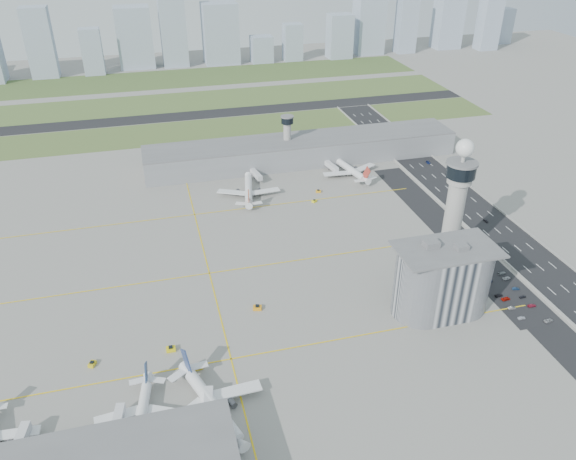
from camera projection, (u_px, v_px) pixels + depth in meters
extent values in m
plane|color=gray|center=(308.00, 297.00, 249.96)|extent=(1000.00, 1000.00, 0.00)
cube|color=#526C33|center=(200.00, 130.00, 433.32)|extent=(480.00, 50.00, 0.08)
cube|color=#526E34|center=(189.00, 102.00, 495.92)|extent=(480.00, 60.00, 0.08)
cube|color=#3F5226|center=(181.00, 78.00, 562.70)|extent=(480.00, 70.00, 0.08)
cube|color=black|center=(194.00, 115.00, 464.19)|extent=(480.00, 22.00, 0.10)
cube|color=black|center=(532.00, 261.00, 275.41)|extent=(28.00, 500.00, 0.10)
cube|color=#9E9E99|center=(507.00, 264.00, 272.03)|extent=(0.60, 500.00, 1.20)
cube|color=#9E9E99|center=(557.00, 256.00, 278.23)|extent=(0.60, 500.00, 1.20)
cube|color=black|center=(499.00, 280.00, 261.53)|extent=(18.00, 260.00, 0.08)
cube|color=black|center=(510.00, 295.00, 251.06)|extent=(20.00, 44.00, 0.10)
cube|color=yellow|center=(231.00, 359.00, 216.06)|extent=(260.00, 0.60, 0.01)
cube|color=yellow|center=(209.00, 273.00, 266.14)|extent=(260.00, 0.60, 0.01)
cube|color=yellow|center=(195.00, 215.00, 316.22)|extent=(260.00, 0.60, 0.01)
cube|color=yellow|center=(209.00, 273.00, 266.14)|extent=(0.60, 260.00, 0.01)
cylinder|color=#ADAAA5|center=(452.00, 222.00, 260.49)|extent=(8.40, 8.40, 48.00)
cylinder|color=#ADAAA5|center=(460.00, 179.00, 249.39)|extent=(11.00, 11.00, 4.00)
cylinder|color=black|center=(461.00, 170.00, 247.38)|extent=(13.00, 13.00, 6.00)
cylinder|color=slate|center=(462.00, 163.00, 245.61)|extent=(14.00, 14.00, 1.00)
cylinder|color=#ADAAA5|center=(463.00, 158.00, 244.35)|extent=(1.60, 1.60, 5.00)
sphere|color=white|center=(465.00, 148.00, 242.08)|extent=(8.00, 8.00, 8.00)
cylinder|color=#ADAAA5|center=(287.00, 142.00, 374.75)|extent=(5.00, 5.00, 28.00)
cylinder|color=black|center=(287.00, 120.00, 367.19)|extent=(8.00, 8.00, 4.00)
cylinder|color=slate|center=(287.00, 116.00, 365.93)|extent=(8.60, 8.60, 0.80)
cube|color=#B2B2B7|center=(442.00, 280.00, 235.55)|extent=(18.00, 24.00, 30.00)
cylinder|color=#B2B2B7|center=(423.00, 283.00, 233.56)|extent=(24.00, 24.00, 30.00)
cylinder|color=#B2B2B7|center=(461.00, 277.00, 237.55)|extent=(24.00, 24.00, 30.00)
cube|color=slate|center=(448.00, 249.00, 227.79)|extent=(42.00, 24.00, 0.80)
cube|color=slate|center=(431.00, 244.00, 228.16)|extent=(6.00, 5.00, 3.00)
cube|color=slate|center=(462.00, 247.00, 226.57)|extent=(5.00, 4.00, 2.40)
cube|color=gray|center=(302.00, 150.00, 378.58)|extent=(210.00, 32.00, 15.00)
cube|color=slate|center=(302.00, 139.00, 374.59)|extent=(210.00, 32.00, 0.80)
imported|color=silver|center=(521.00, 318.00, 236.69)|extent=(3.38, 1.46, 1.13)
imported|color=slate|center=(512.00, 308.00, 242.48)|extent=(3.57, 1.34, 1.16)
imported|color=#B21307|center=(506.00, 299.00, 248.06)|extent=(4.35, 2.34, 1.16)
imported|color=black|center=(499.00, 295.00, 250.23)|extent=(3.94, 1.91, 1.11)
imported|color=navy|center=(488.00, 281.00, 259.71)|extent=(3.82, 1.81, 1.26)
imported|color=silver|center=(478.00, 275.00, 263.84)|extent=(3.72, 1.45, 1.21)
imported|color=#9FA1A5|center=(549.00, 320.00, 235.14)|extent=(4.35, 2.43, 1.15)
imported|color=#A1213C|center=(532.00, 306.00, 243.91)|extent=(3.98, 1.78, 1.13)
imported|color=#21222A|center=(523.00, 297.00, 249.39)|extent=(3.39, 1.80, 1.10)
imported|color=#132848|center=(516.00, 289.00, 254.62)|extent=(3.47, 1.67, 1.10)
imported|color=#BABAC0|center=(507.00, 278.00, 261.74)|extent=(4.23, 2.42, 1.11)
imported|color=gray|center=(502.00, 273.00, 265.29)|extent=(4.31, 2.32, 1.19)
imported|color=black|center=(486.00, 221.00, 308.96)|extent=(1.21, 3.46, 1.14)
imported|color=navy|center=(428.00, 162.00, 378.56)|extent=(2.53, 4.58, 1.21)
imported|color=gray|center=(378.00, 135.00, 422.72)|extent=(1.96, 3.91, 1.28)
cube|color=#9EADC1|center=(40.00, 43.00, 550.14)|extent=(25.49, 20.39, 66.89)
cube|color=#9EADC1|center=(92.00, 52.00, 564.64)|extent=(20.04, 16.03, 45.20)
cube|color=#9EADC1|center=(135.00, 37.00, 586.03)|extent=(35.76, 28.61, 61.22)
cube|color=#9EADC1|center=(173.00, 25.00, 584.86)|extent=(26.33, 21.06, 83.39)
cube|color=#9EADC1|center=(220.00, 33.00, 601.87)|extent=(36.96, 29.57, 62.11)
cube|color=#9EADC1|center=(262.00, 49.00, 612.84)|extent=(23.01, 18.41, 27.75)
cube|color=#9EADC1|center=(293.00, 42.00, 617.48)|extent=(20.22, 16.18, 38.97)
cube|color=#9EADC1|center=(340.00, 36.00, 625.71)|extent=(26.14, 20.92, 46.89)
cube|color=#9EADC1|center=(369.00, 17.00, 635.73)|extent=(32.26, 25.81, 81.20)
cube|color=#9EADC1|center=(407.00, 22.00, 642.75)|extent=(21.59, 17.28, 68.75)
cube|color=#9EADC1|center=(448.00, 20.00, 664.60)|extent=(30.25, 24.20, 63.40)
cube|color=#9EADC1|center=(490.00, 18.00, 655.65)|extent=(23.04, 18.43, 71.56)
cube|color=#9EADC1|center=(501.00, 26.00, 694.25)|extent=(22.64, 18.11, 41.06)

